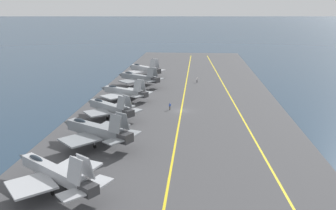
{
  "coord_description": "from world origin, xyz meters",
  "views": [
    {
      "loc": [
        -80.94,
        -3.77,
        24.04
      ],
      "look_at": [
        -4.34,
        2.78,
        2.9
      ],
      "focal_mm": 38.0,
      "sensor_mm": 36.0,
      "label": 1
    }
  ],
  "objects_px": {
    "parked_jet_third": "(109,107)",
    "crew_white_vest": "(197,80)",
    "crew_blue_vest": "(170,106)",
    "parked_jet_second": "(96,130)",
    "parked_jet_nearest": "(55,173)",
    "parked_jet_fifth": "(138,78)",
    "parked_jet_fourth": "(124,92)",
    "parked_jet_sixth": "(144,69)"
  },
  "relations": [
    {
      "from": "parked_jet_third",
      "to": "crew_white_vest",
      "type": "height_order",
      "value": "parked_jet_third"
    },
    {
      "from": "parked_jet_nearest",
      "to": "crew_blue_vest",
      "type": "relative_size",
      "value": 9.37
    },
    {
      "from": "crew_white_vest",
      "to": "parked_jet_fourth",
      "type": "bearing_deg",
      "value": 141.4
    },
    {
      "from": "parked_jet_third",
      "to": "crew_blue_vest",
      "type": "height_order",
      "value": "parked_jet_third"
    },
    {
      "from": "parked_jet_fourth",
      "to": "parked_jet_fifth",
      "type": "bearing_deg",
      "value": -3.4
    },
    {
      "from": "parked_jet_sixth",
      "to": "crew_blue_vest",
      "type": "distance_m",
      "value": 45.34
    },
    {
      "from": "parked_jet_third",
      "to": "parked_jet_fifth",
      "type": "xyz_separation_m",
      "value": [
        33.19,
        -0.95,
        0.31
      ]
    },
    {
      "from": "parked_jet_nearest",
      "to": "parked_jet_second",
      "type": "height_order",
      "value": "parked_jet_second"
    },
    {
      "from": "parked_jet_sixth",
      "to": "parked_jet_fifth",
      "type": "bearing_deg",
      "value": -177.16
    },
    {
      "from": "crew_blue_vest",
      "to": "parked_jet_second",
      "type": "bearing_deg",
      "value": 154.57
    },
    {
      "from": "parked_jet_second",
      "to": "parked_jet_fourth",
      "type": "distance_m",
      "value": 32.35
    },
    {
      "from": "crew_blue_vest",
      "to": "parked_jet_fifth",
      "type": "bearing_deg",
      "value": 24.79
    },
    {
      "from": "parked_jet_nearest",
      "to": "crew_blue_vest",
      "type": "height_order",
      "value": "parked_jet_nearest"
    },
    {
      "from": "parked_jet_fourth",
      "to": "crew_white_vest",
      "type": "xyz_separation_m",
      "value": [
        24.0,
        -19.16,
        -1.23
      ]
    },
    {
      "from": "parked_jet_third",
      "to": "crew_white_vest",
      "type": "distance_m",
      "value": 44.52
    },
    {
      "from": "parked_jet_second",
      "to": "parked_jet_sixth",
      "type": "distance_m",
      "value": 67.08
    },
    {
      "from": "parked_jet_fifth",
      "to": "crew_blue_vest",
      "type": "xyz_separation_m",
      "value": [
        -25.73,
        -11.88,
        -1.74
      ]
    },
    {
      "from": "parked_jet_sixth",
      "to": "parked_jet_nearest",
      "type": "bearing_deg",
      "value": -179.52
    },
    {
      "from": "parked_jet_nearest",
      "to": "parked_jet_third",
      "type": "distance_m",
      "value": 32.51
    },
    {
      "from": "parked_jet_nearest",
      "to": "crew_white_vest",
      "type": "bearing_deg",
      "value": -14.15
    },
    {
      "from": "parked_jet_fifth",
      "to": "parked_jet_second",
      "type": "bearing_deg",
      "value": -179.23
    },
    {
      "from": "parked_jet_third",
      "to": "crew_white_vest",
      "type": "relative_size",
      "value": 8.28
    },
    {
      "from": "parked_jet_fifth",
      "to": "parked_jet_sixth",
      "type": "distance_m",
      "value": 17.78
    },
    {
      "from": "crew_white_vest",
      "to": "crew_blue_vest",
      "type": "bearing_deg",
      "value": 169.16
    },
    {
      "from": "parked_jet_fourth",
      "to": "parked_jet_sixth",
      "type": "xyz_separation_m",
      "value": [
        34.76,
        -0.13,
        0.22
      ]
    },
    {
      "from": "parked_jet_second",
      "to": "crew_blue_vest",
      "type": "relative_size",
      "value": 9.26
    },
    {
      "from": "parked_jet_second",
      "to": "parked_jet_fourth",
      "type": "relative_size",
      "value": 1.04
    },
    {
      "from": "parked_jet_second",
      "to": "parked_jet_third",
      "type": "bearing_deg",
      "value": 5.72
    },
    {
      "from": "parked_jet_nearest",
      "to": "parked_jet_sixth",
      "type": "xyz_separation_m",
      "value": [
        83.44,
        0.7,
        -0.17
      ]
    },
    {
      "from": "parked_jet_second",
      "to": "crew_white_vest",
      "type": "height_order",
      "value": "parked_jet_second"
    },
    {
      "from": "parked_jet_nearest",
      "to": "parked_jet_fourth",
      "type": "height_order",
      "value": "parked_jet_nearest"
    },
    {
      "from": "parked_jet_second",
      "to": "parked_jet_third",
      "type": "height_order",
      "value": "parked_jet_second"
    },
    {
      "from": "parked_jet_fifth",
      "to": "crew_white_vest",
      "type": "bearing_deg",
      "value": -68.92
    },
    {
      "from": "crew_white_vest",
      "to": "crew_blue_vest",
      "type": "distance_m",
      "value": 33.31
    },
    {
      "from": "crew_white_vest",
      "to": "parked_jet_fifth",
      "type": "bearing_deg",
      "value": 111.08
    },
    {
      "from": "parked_jet_fifth",
      "to": "parked_jet_fourth",
      "type": "bearing_deg",
      "value": 176.6
    },
    {
      "from": "parked_jet_second",
      "to": "crew_white_vest",
      "type": "xyz_separation_m",
      "value": [
        56.3,
        -17.48,
        -1.84
      ]
    },
    {
      "from": "parked_jet_third",
      "to": "parked_jet_fifth",
      "type": "height_order",
      "value": "parked_jet_fifth"
    },
    {
      "from": "parked_jet_third",
      "to": "parked_jet_fourth",
      "type": "relative_size",
      "value": 0.95
    },
    {
      "from": "parked_jet_second",
      "to": "parked_jet_nearest",
      "type": "bearing_deg",
      "value": 177.05
    },
    {
      "from": "parked_jet_second",
      "to": "crew_white_vest",
      "type": "distance_m",
      "value": 58.98
    },
    {
      "from": "crew_white_vest",
      "to": "parked_jet_sixth",
      "type": "bearing_deg",
      "value": 60.51
    }
  ]
}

